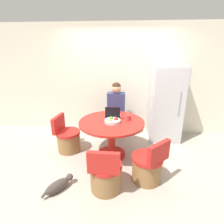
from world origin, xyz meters
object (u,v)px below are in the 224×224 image
object	(u,v)px
chair_near_right_corner	(148,167)
chair_left_side	(68,139)
dining_table	(112,130)
fruit_bowl	(113,121)
refrigerator	(166,103)
laptop	(113,115)
person_seated	(116,107)
cat	(59,185)
chair_near_camera	(106,175)

from	to	relation	value
chair_near_right_corner	chair_left_side	world-z (taller)	same
chair_near_right_corner	chair_left_side	distance (m)	1.74
dining_table	fruit_bowl	bearing A→B (deg)	-64.63
refrigerator	laptop	xyz separation A→B (m)	(-1.15, -0.67, -0.08)
chair_near_right_corner	person_seated	distance (m)	1.70
refrigerator	fruit_bowl	xyz separation A→B (m)	(-1.14, -0.89, -0.10)
chair_left_side	cat	distance (m)	1.14
dining_table	chair_near_camera	distance (m)	0.97
chair_left_side	cat	world-z (taller)	chair_left_side
refrigerator	cat	world-z (taller)	refrigerator
person_seated	cat	distance (m)	2.10
refrigerator	chair_near_camera	world-z (taller)	refrigerator
dining_table	chair_near_right_corner	distance (m)	0.97
dining_table	cat	distance (m)	1.32
chair_near_camera	person_seated	world-z (taller)	person_seated
chair_near_right_corner	chair_left_side	bearing A→B (deg)	-69.88
dining_table	chair_near_camera	bearing A→B (deg)	-90.49
cat	dining_table	bearing A→B (deg)	2.38
dining_table	laptop	size ratio (longest dim) A/B	4.31
refrigerator	dining_table	xyz separation A→B (m)	(-1.16, -0.84, -0.32)
dining_table	laptop	bearing A→B (deg)	85.71
chair_near_right_corner	person_seated	world-z (taller)	person_seated
chair_left_side	fruit_bowl	xyz separation A→B (m)	(0.95, -0.16, 0.51)
refrigerator	chair_near_camera	xyz separation A→B (m)	(-1.17, -1.77, -0.61)
chair_left_side	person_seated	xyz separation A→B (m)	(0.96, 0.73, 0.49)
chair_near_right_corner	fruit_bowl	xyz separation A→B (m)	(-0.61, 0.62, 0.51)
chair_left_side	laptop	distance (m)	1.08
laptop	dining_table	bearing A→B (deg)	85.71
chair_near_camera	laptop	distance (m)	1.22
chair_near_camera	person_seated	distance (m)	1.83
chair_near_camera	fruit_bowl	size ratio (longest dim) A/B	2.54
chair_near_camera	dining_table	bearing A→B (deg)	-90.00
refrigerator	dining_table	world-z (taller)	refrigerator
refrigerator	laptop	world-z (taller)	refrigerator
fruit_bowl	cat	bearing A→B (deg)	-127.64
laptop	fruit_bowl	distance (m)	0.23
laptop	cat	xyz separation A→B (m)	(-0.72, -1.18, -0.70)
chair_left_side	cat	xyz separation A→B (m)	(0.21, -1.11, -0.17)
dining_table	cat	world-z (taller)	dining_table
refrigerator	cat	bearing A→B (deg)	-135.38
refrigerator	person_seated	bearing A→B (deg)	-179.84
dining_table	chair_left_side	distance (m)	0.97
fruit_bowl	cat	size ratio (longest dim) A/B	0.66
chair_near_camera	fruit_bowl	bearing A→B (deg)	-91.70
dining_table	cat	xyz separation A→B (m)	(-0.71, -1.01, -0.46)
chair_near_camera	person_seated	xyz separation A→B (m)	(0.04, 1.76, 0.49)
person_seated	chair_near_right_corner	bearing A→B (deg)	111.68
chair_near_right_corner	person_seated	size ratio (longest dim) A/B	0.57
fruit_bowl	cat	distance (m)	1.38
fruit_bowl	dining_table	bearing A→B (deg)	115.37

